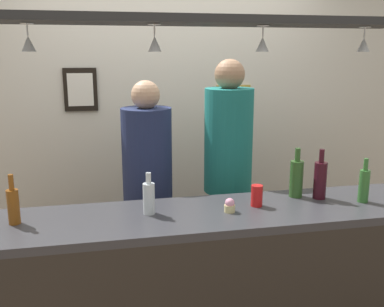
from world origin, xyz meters
name	(u,v)px	position (x,y,z in m)	size (l,w,h in m)	color
back_wall	(168,114)	(0.00, 1.10, 1.30)	(4.40, 0.06, 2.60)	silver
bar_counter	(215,276)	(0.00, -0.50, 0.65)	(2.70, 0.55, 0.96)	#38383D
overhead_glass_rack	(208,21)	(0.00, -0.30, 1.97)	(2.20, 0.36, 0.04)	black
hanging_wineglass_far_left	(28,43)	(-0.88, -0.28, 1.86)	(0.07, 0.07, 0.13)	silver
hanging_wineglass_left	(155,43)	(-0.28, -0.33, 1.86)	(0.07, 0.07, 0.13)	silver
hanging_wineglass_center_left	(262,43)	(0.28, -0.33, 1.86)	(0.07, 0.07, 0.13)	silver
hanging_wineglass_center	(364,44)	(0.87, -0.33, 1.86)	(0.07, 0.07, 0.13)	silver
person_middle_navy_shirt	(148,176)	(-0.26, 0.35, 0.98)	(0.34, 0.34, 1.64)	#2D334C
person_right_teal_shirt	(228,159)	(0.31, 0.35, 1.07)	(0.34, 0.34, 1.77)	#2D334C
bottle_champagne_green	(296,178)	(0.58, -0.21, 1.08)	(0.08, 0.08, 0.30)	#2D5623
bottle_wine_dark_red	(320,179)	(0.70, -0.27, 1.08)	(0.08, 0.08, 0.30)	#380F19
bottle_beer_amber_tall	(13,205)	(-1.01, -0.31, 1.06)	(0.06, 0.06, 0.26)	brown
bottle_beer_green_import	(364,185)	(0.92, -0.38, 1.06)	(0.06, 0.06, 0.26)	#336B2D
bottle_soda_clear	(149,197)	(-0.32, -0.31, 1.05)	(0.06, 0.06, 0.23)	silver
drink_can	(257,196)	(0.29, -0.32, 1.02)	(0.07, 0.07, 0.12)	red
cupcake	(230,206)	(0.11, -0.38, 1.00)	(0.06, 0.06, 0.08)	beige
picture_frame_lower_pair	(233,96)	(0.56, 1.06, 1.45)	(0.30, 0.02, 0.18)	#B29338
picture_frame_caricature	(81,90)	(-0.71, 1.06, 1.52)	(0.26, 0.02, 0.34)	black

